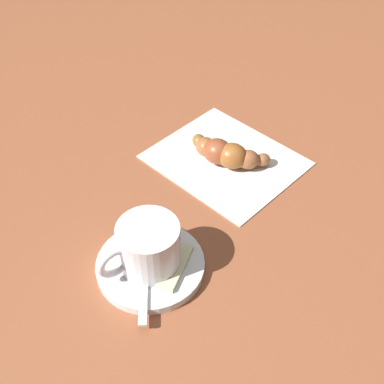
# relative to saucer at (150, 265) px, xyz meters

# --- Properties ---
(ground_plane) EXTENTS (1.80, 1.80, 0.00)m
(ground_plane) POSITION_rel_saucer_xyz_m (-0.10, -0.04, -0.01)
(ground_plane) COLOR brown
(saucer) EXTENTS (0.12, 0.12, 0.01)m
(saucer) POSITION_rel_saucer_xyz_m (0.00, 0.00, 0.00)
(saucer) COLOR white
(saucer) RESTS_ON ground
(espresso_cup) EXTENTS (0.10, 0.07, 0.06)m
(espresso_cup) POSITION_rel_saucer_xyz_m (0.00, -0.00, 0.03)
(espresso_cup) COLOR white
(espresso_cup) RESTS_ON saucer
(teaspoon) EXTENTS (0.10, 0.10, 0.01)m
(teaspoon) POSITION_rel_saucer_xyz_m (0.00, -0.01, 0.01)
(teaspoon) COLOR silver
(teaspoon) RESTS_ON saucer
(sugar_packet) EXTENTS (0.07, 0.04, 0.01)m
(sugar_packet) POSITION_rel_saucer_xyz_m (-0.01, 0.03, 0.01)
(sugar_packet) COLOR beige
(sugar_packet) RESTS_ON saucer
(napkin) EXTENTS (0.16, 0.19, 0.00)m
(napkin) POSITION_rel_saucer_xyz_m (-0.20, -0.06, -0.00)
(napkin) COLOR white
(napkin) RESTS_ON ground
(croissant) EXTENTS (0.07, 0.12, 0.03)m
(croissant) POSITION_rel_saucer_xyz_m (-0.19, -0.06, 0.01)
(croissant) COLOR brown
(croissant) RESTS_ON napkin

